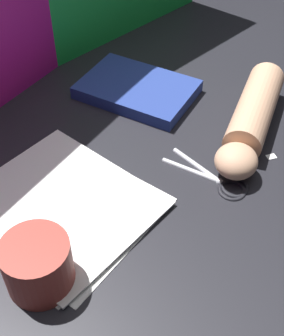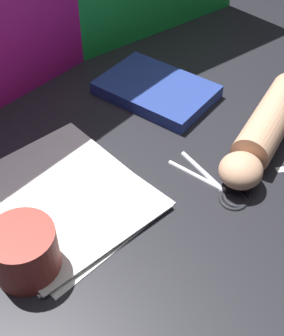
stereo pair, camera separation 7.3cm
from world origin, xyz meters
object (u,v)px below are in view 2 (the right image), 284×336
at_px(paper_stack, 60,196).
at_px(mug, 25,252).
at_px(book_closed, 156,90).
at_px(scissors, 222,188).
at_px(hand_forearm, 265,129).

bearing_deg(paper_stack, mug, -147.36).
height_order(paper_stack, book_closed, book_closed).
bearing_deg(scissors, mug, 161.49).
height_order(hand_forearm, mug, mug).
relative_size(book_closed, mug, 2.57).
relative_size(book_closed, hand_forearm, 0.78).
relative_size(paper_stack, scissors, 1.86).
relative_size(book_closed, scissors, 1.49).
bearing_deg(scissors, paper_stack, 137.97).
bearing_deg(scissors, book_closed, 65.10).
distance_m(paper_stack, book_closed, 0.33).
height_order(scissors, mug, mug).
height_order(scissors, hand_forearm, hand_forearm).
distance_m(paper_stack, scissors, 0.27).
distance_m(book_closed, scissors, 0.29).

